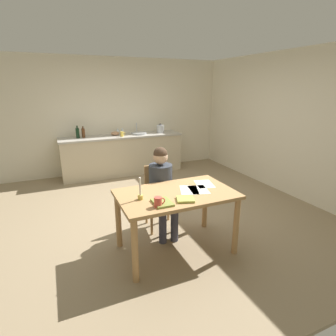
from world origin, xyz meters
The scene contains 22 objects.
ground_plane centered at (0.00, 0.00, -0.02)m, with size 5.20×5.20×0.04m, color #937F60.
wall_back centered at (0.00, 2.60, 1.30)m, with size 5.20×0.12×2.60m, color silver.
wall_right centered at (2.60, 0.00, 1.30)m, with size 0.12×5.20×2.60m, color silver.
kitchen_counter centered at (0.00, 2.24, 0.45)m, with size 2.75×0.64×0.90m.
dining_table centered at (-0.19, -1.06, 0.66)m, with size 1.38×0.83×0.77m.
chair_at_table centered at (-0.15, -0.40, 0.50)m, with size 0.44×0.44×0.89m.
person_seated centered at (-0.16, -0.55, 0.68)m, with size 0.37×0.61×1.19m.
coffee_mug centered at (-0.52, -1.33, 0.82)m, with size 0.12×0.08×0.10m.
candlestick centered at (-0.64, -1.08, 0.84)m, with size 0.06×0.06×0.26m.
book_magazine centered at (-0.19, -1.30, 0.78)m, with size 0.19×0.17×0.03m, color #AEB652.
book_cookery centered at (-0.46, -1.28, 0.78)m, with size 0.19×0.25×0.02m, color olive.
paper_letter centered at (0.26, -0.94, 0.77)m, with size 0.21×0.30×0.00m, color white.
paper_bill centered at (-0.01, -1.05, 0.77)m, with size 0.21×0.30×0.00m, color white.
paper_envelope centered at (0.10, -1.08, 0.77)m, with size 0.21×0.30×0.00m, color white.
sink_unit centered at (0.41, 2.24, 0.92)m, with size 0.36×0.36×0.24m.
bottle_oil centered at (-0.95, 2.29, 1.01)m, with size 0.07×0.07×0.27m.
bottle_vinegar centered at (-0.83, 2.30, 1.00)m, with size 0.07×0.07×0.24m.
mixing_bowl centered at (-0.14, 2.31, 0.94)m, with size 0.19×0.19×0.09m, color tan.
stovetop_kettle centered at (0.95, 2.24, 1.00)m, with size 0.18×0.18×0.22m.
wine_glass_near_sink centered at (0.05, 2.39, 1.01)m, with size 0.07×0.07×0.15m.
wine_glass_by_kettle centered at (-0.05, 2.39, 1.01)m, with size 0.07×0.07×0.15m.
teacup_on_counter centered at (-0.03, 2.09, 0.96)m, with size 0.11×0.07×0.11m.
Camera 1 is at (-1.45, -3.70, 1.97)m, focal length 28.56 mm.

